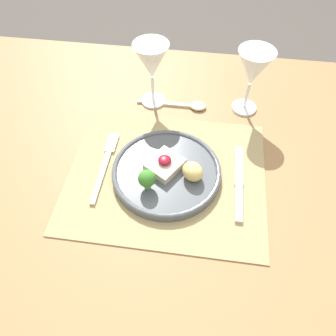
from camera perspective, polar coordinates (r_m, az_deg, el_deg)
ground_plane at (r=1.45m, az=-0.15°, el=-19.37°), size 8.00×8.00×0.00m
dining_table at (r=0.84m, az=-0.24°, el=-4.89°), size 1.40×1.02×0.76m
placemat at (r=0.76m, az=-0.27°, el=-1.20°), size 0.46×0.38×0.00m
dinner_plate at (r=0.75m, az=0.04°, el=-0.39°), size 0.25×0.25×0.07m
fork at (r=0.80m, az=-10.74°, el=1.16°), size 0.02×0.21×0.01m
knife at (r=0.76m, az=12.25°, el=-3.20°), size 0.02×0.21×0.01m
spoon at (r=0.92m, az=3.25°, el=10.87°), size 0.19×0.04×0.01m
wine_glass_near at (r=0.87m, az=14.60°, el=16.21°), size 0.09×0.09×0.18m
wine_glass_far at (r=0.87m, az=-2.88°, el=17.81°), size 0.09×0.09×0.18m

